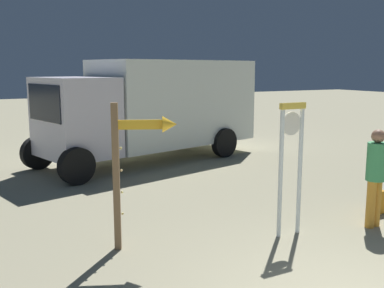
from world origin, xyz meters
name	(u,v)px	position (x,y,z in m)	size (l,w,h in m)	color
standing_clock	(291,155)	(0.87, 2.33, 1.35)	(0.49, 0.11, 2.21)	white
arrow_sign	(137,153)	(-1.56, 2.92, 1.50)	(0.96, 0.54, 2.25)	olive
person_near_clock	(376,173)	(2.42, 1.94, 0.96)	(0.33, 0.33, 1.72)	orange
backpack	(377,202)	(3.09, 2.41, 0.22)	(0.28, 0.19, 0.44)	orange
box_truck_near	(157,105)	(1.38, 9.14, 1.64)	(7.31, 4.04, 2.98)	white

